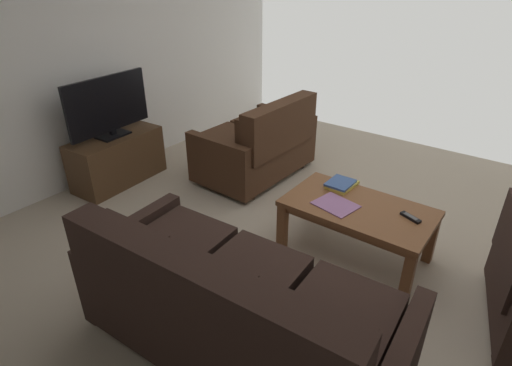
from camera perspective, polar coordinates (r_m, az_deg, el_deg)
name	(u,v)px	position (r m, az deg, el deg)	size (l,w,h in m)	color
ground_plane	(323,250)	(3.47, 9.31, -9.20)	(5.40, 5.53, 0.01)	tan
wall_right	(99,48)	(4.69, -21.04, 17.13)	(0.12, 5.53, 2.66)	white
sofa_main	(233,309)	(2.40, -3.16, -17.05)	(1.92, 0.97, 0.89)	black
loveseat_near	(259,144)	(4.42, 0.46, 5.41)	(0.85, 1.29, 0.88)	black
coffee_table	(358,214)	(3.25, 13.98, -4.16)	(1.11, 0.63, 0.45)	brown
tv_stand	(117,159)	(4.58, -18.73, 3.18)	(0.48, 0.99, 0.52)	#4C331E
flat_tv	(108,106)	(4.39, -19.89, 10.05)	(0.22, 0.95, 0.61)	black
book_stack	(341,184)	(3.46, 11.81, -0.14)	(0.20, 0.28, 0.04)	#E0CC4C
tv_remote	(411,217)	(3.17, 20.72, -4.49)	(0.17, 0.10, 0.02)	black
loose_magazine	(335,205)	(3.19, 10.99, -3.01)	(0.25, 0.30, 0.01)	#996699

